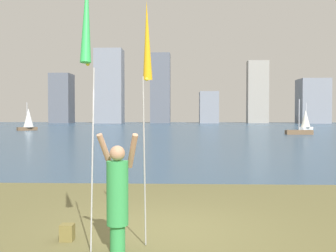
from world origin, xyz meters
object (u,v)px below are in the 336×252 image
at_px(person, 118,194).
at_px(sailboat_3, 306,120).
at_px(kite_flag_right, 147,46).
at_px(sailboat_4, 28,119).
at_px(sailboat_7, 299,132).
at_px(bag, 67,232).
at_px(kite_flag_left, 87,21).

relative_size(person, sailboat_3, 0.46).
xyz_separation_m(kite_flag_right, sailboat_4, (-21.37, 49.20, -1.68)).
distance_m(kite_flag_right, sailboat_7, 40.80).
bearing_deg(sailboat_4, sailboat_7, -17.22).
relative_size(person, sailboat_4, 0.46).
bearing_deg(person, bag, 150.82).
xyz_separation_m(bag, sailboat_7, (14.79, 38.48, 0.14)).
relative_size(kite_flag_right, sailboat_4, 0.99).
xyz_separation_m(kite_flag_left, sailboat_7, (14.26, 39.22, -3.20)).
xyz_separation_m(person, kite_flag_left, (-0.41, -0.24, 2.59)).
height_order(sailboat_4, sailboat_7, sailboat_4).
distance_m(kite_flag_right, bag, 3.39).
distance_m(kite_flag_left, sailboat_3, 57.99).
distance_m(bag, sailboat_4, 53.20).
distance_m(person, bag, 1.30).
bearing_deg(kite_flag_left, sailboat_4, 112.34).
xyz_separation_m(bag, sailboat_4, (-20.03, 49.27, 1.43)).
relative_size(bag, sailboat_7, 0.07).
bearing_deg(kite_flag_left, kite_flag_right, 44.81).
bearing_deg(bag, kite_flag_right, 2.90).
bearing_deg(kite_flag_left, bag, 125.48).
bearing_deg(bag, sailboat_3, 69.49).
distance_m(kite_flag_left, kite_flag_right, 1.17).
relative_size(sailboat_3, sailboat_4, 1.00).
height_order(kite_flag_left, bag, kite_flag_left).
bearing_deg(person, sailboat_4, 111.74).
height_order(kite_flag_right, sailboat_7, kite_flag_right).
height_order(person, kite_flag_left, kite_flag_left).
xyz_separation_m(kite_flag_left, sailboat_3, (19.60, 54.54, -2.02)).
bearing_deg(sailboat_7, kite_flag_right, -109.30).
bearing_deg(sailboat_7, kite_flag_left, -109.98).
distance_m(person, sailboat_3, 57.59).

